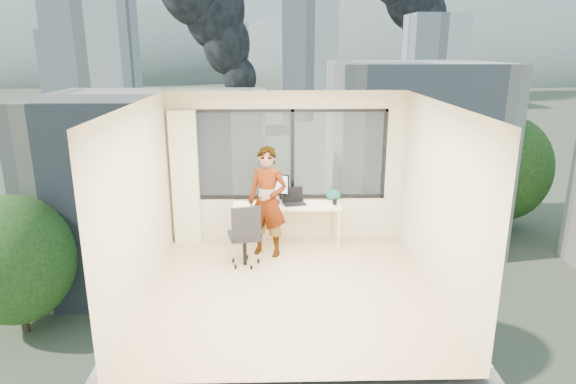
{
  "coord_description": "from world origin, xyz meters",
  "views": [
    {
      "loc": [
        -0.19,
        -6.38,
        3.3
      ],
      "look_at": [
        0.0,
        1.0,
        1.15
      ],
      "focal_mm": 31.31,
      "sensor_mm": 36.0,
      "label": 1
    }
  ],
  "objects_px": {
    "desk": "(287,225)",
    "monitor": "(274,188)",
    "game_console": "(270,198)",
    "laptop": "(294,197)",
    "chair": "(244,234)",
    "handbag": "(333,195)",
    "person": "(267,202)"
  },
  "relations": [
    {
      "from": "desk",
      "to": "game_console",
      "type": "xyz_separation_m",
      "value": [
        -0.29,
        0.24,
        0.41
      ]
    },
    {
      "from": "person",
      "to": "handbag",
      "type": "height_order",
      "value": "person"
    },
    {
      "from": "game_console",
      "to": "person",
      "type": "bearing_deg",
      "value": -111.44
    },
    {
      "from": "chair",
      "to": "laptop",
      "type": "bearing_deg",
      "value": 31.02
    },
    {
      "from": "chair",
      "to": "game_console",
      "type": "distance_m",
      "value": 1.11
    },
    {
      "from": "person",
      "to": "handbag",
      "type": "relative_size",
      "value": 7.07
    },
    {
      "from": "person",
      "to": "laptop",
      "type": "distance_m",
      "value": 0.56
    },
    {
      "from": "chair",
      "to": "monitor",
      "type": "distance_m",
      "value": 1.07
    },
    {
      "from": "game_console",
      "to": "handbag",
      "type": "height_order",
      "value": "handbag"
    },
    {
      "from": "person",
      "to": "desk",
      "type": "bearing_deg",
      "value": 67.21
    },
    {
      "from": "chair",
      "to": "handbag",
      "type": "bearing_deg",
      "value": 20.63
    },
    {
      "from": "game_console",
      "to": "monitor",
      "type": "bearing_deg",
      "value": -83.3
    },
    {
      "from": "person",
      "to": "monitor",
      "type": "relative_size",
      "value": 3.41
    },
    {
      "from": "person",
      "to": "game_console",
      "type": "xyz_separation_m",
      "value": [
        0.03,
        0.59,
        -0.11
      ]
    },
    {
      "from": "desk",
      "to": "monitor",
      "type": "bearing_deg",
      "value": 163.94
    },
    {
      "from": "chair",
      "to": "monitor",
      "type": "bearing_deg",
      "value": 47.91
    },
    {
      "from": "laptop",
      "to": "handbag",
      "type": "distance_m",
      "value": 0.71
    },
    {
      "from": "chair",
      "to": "game_console",
      "type": "xyz_separation_m",
      "value": [
        0.38,
        1.01,
        0.27
      ]
    },
    {
      "from": "monitor",
      "to": "handbag",
      "type": "bearing_deg",
      "value": 28.33
    },
    {
      "from": "game_console",
      "to": "desk",
      "type": "bearing_deg",
      "value": -57.99
    },
    {
      "from": "monitor",
      "to": "game_console",
      "type": "relative_size",
      "value": 1.86
    },
    {
      "from": "person",
      "to": "monitor",
      "type": "xyz_separation_m",
      "value": [
        0.11,
        0.41,
        0.12
      ]
    },
    {
      "from": "monitor",
      "to": "laptop",
      "type": "bearing_deg",
      "value": 8.76
    },
    {
      "from": "desk",
      "to": "monitor",
      "type": "height_order",
      "value": "monitor"
    },
    {
      "from": "laptop",
      "to": "handbag",
      "type": "height_order",
      "value": "laptop"
    },
    {
      "from": "game_console",
      "to": "laptop",
      "type": "height_order",
      "value": "laptop"
    },
    {
      "from": "desk",
      "to": "chair",
      "type": "height_order",
      "value": "chair"
    },
    {
      "from": "desk",
      "to": "game_console",
      "type": "height_order",
      "value": "game_console"
    },
    {
      "from": "laptop",
      "to": "handbag",
      "type": "relative_size",
      "value": 1.55
    },
    {
      "from": "game_console",
      "to": "laptop",
      "type": "relative_size",
      "value": 0.72
    },
    {
      "from": "person",
      "to": "game_console",
      "type": "relative_size",
      "value": 6.32
    },
    {
      "from": "chair",
      "to": "handbag",
      "type": "xyz_separation_m",
      "value": [
        1.48,
        0.97,
        0.33
      ]
    }
  ]
}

